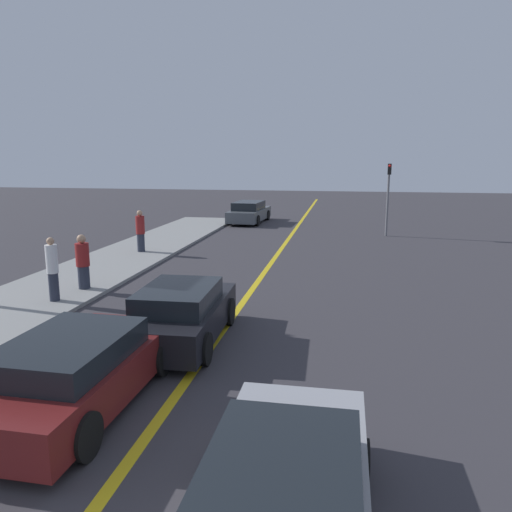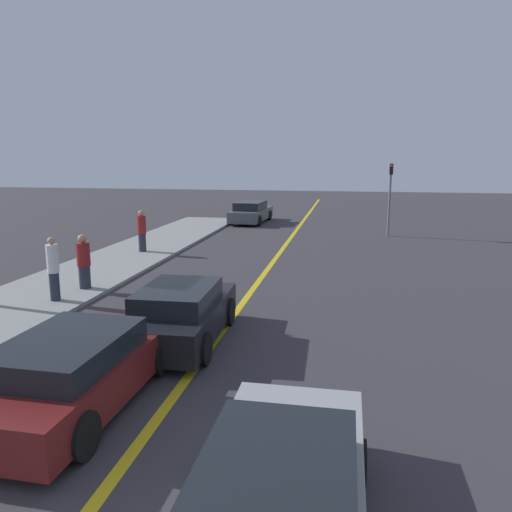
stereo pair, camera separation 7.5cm
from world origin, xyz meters
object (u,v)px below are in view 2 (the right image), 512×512
object	(u,v)px
car_far_distant	(181,314)
traffic_light	(390,192)
pedestrian_far_standing	(84,262)
car_ahead_center	(75,370)
pedestrian_by_sign	(142,231)
car_parked_left_lot	(251,212)
pedestrian_mid_group	(53,269)

from	to	relation	value
car_far_distant	traffic_light	world-z (taller)	traffic_light
pedestrian_far_standing	traffic_light	bearing A→B (deg)	52.29
car_ahead_center	pedestrian_by_sign	size ratio (longest dim) A/B	2.53
car_far_distant	car_parked_left_lot	distance (m)	20.77
car_parked_left_lot	pedestrian_far_standing	distance (m)	17.21
car_parked_left_lot	traffic_light	bearing A→B (deg)	-23.56
car_parked_left_lot	traffic_light	world-z (taller)	traffic_light
pedestrian_far_standing	traffic_light	world-z (taller)	traffic_light
pedestrian_far_standing	pedestrian_by_sign	size ratio (longest dim) A/B	0.95
pedestrian_mid_group	traffic_light	world-z (taller)	traffic_light
car_ahead_center	pedestrian_far_standing	distance (m)	7.63
car_ahead_center	pedestrian_mid_group	xyz separation A→B (m)	(-3.74, 5.33, 0.39)
car_parked_left_lot	pedestrian_mid_group	distance (m)	18.60
traffic_light	pedestrian_by_sign	bearing A→B (deg)	-147.38
pedestrian_far_standing	traffic_light	size ratio (longest dim) A/B	0.45
pedestrian_mid_group	traffic_light	bearing A→B (deg)	54.68
car_parked_left_lot	pedestrian_mid_group	bearing A→B (deg)	-92.87
car_far_distant	pedestrian_by_sign	xyz separation A→B (m)	(-5.05, 9.62, 0.35)
car_ahead_center	car_far_distant	distance (m)	3.28
car_ahead_center	traffic_light	xyz separation A→B (m)	(6.43, 19.68, 1.69)
pedestrian_mid_group	car_ahead_center	bearing A→B (deg)	-54.97
pedestrian_far_standing	traffic_light	distance (m)	16.45
car_far_distant	pedestrian_by_sign	distance (m)	10.87
car_ahead_center	car_far_distant	world-z (taller)	car_far_distant
car_far_distant	pedestrian_by_sign	world-z (taller)	pedestrian_by_sign
pedestrian_far_standing	pedestrian_by_sign	distance (m)	6.13
pedestrian_by_sign	pedestrian_far_standing	bearing A→B (deg)	-83.30
pedestrian_mid_group	pedestrian_by_sign	xyz separation A→B (m)	(-0.57, 7.48, -0.03)
pedestrian_mid_group	car_parked_left_lot	bearing A→B (deg)	83.75
car_far_distant	traffic_light	distance (m)	17.52
car_ahead_center	pedestrian_mid_group	bearing A→B (deg)	126.14
pedestrian_mid_group	car_far_distant	bearing A→B (deg)	-25.52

